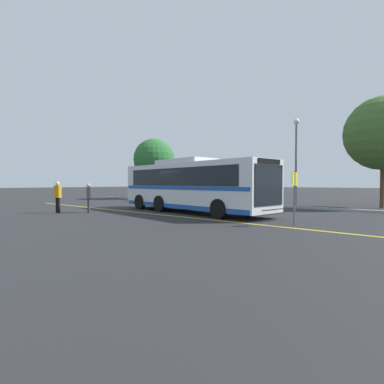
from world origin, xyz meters
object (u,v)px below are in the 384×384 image
Objects in this scene: transit_bus at (192,185)px; pedestrian_1 at (58,195)px; parked_car_1 at (208,196)px; tree_1 at (383,133)px; tree_0 at (154,159)px; parked_car_0 at (156,194)px; street_lamp at (296,149)px; bus_stop_sign at (295,191)px; pedestrian_0 at (89,196)px.

pedestrian_1 is (-5.81, -5.50, -0.60)m from transit_bus.
pedestrian_1 is at bearing -16.38° from parked_car_1.
transit_bus reaches higher than parked_car_1.
transit_bus is 14.31m from tree_1.
pedestrian_1 is (-2.56, -11.24, 0.38)m from parked_car_1.
transit_bus is at bearing -33.80° from tree_0.
tree_1 reaches higher than parked_car_0.
street_lamp is 6.00m from tree_1.
tree_0 reaches higher than bus_stop_sign.
pedestrian_1 is 22.17m from tree_1.
bus_stop_sign is (12.78, 4.01, 0.36)m from pedestrian_1.
transit_bus is 1.75× the size of street_lamp.
tree_0 is at bearing 156.23° from pedestrian_0.
tree_0 is at bearing -174.46° from tree_1.
tree_0 is (-7.73, 14.56, 3.37)m from pedestrian_1.
parked_car_0 is at bearing -106.57° from bus_stop_sign.
pedestrian_0 is at bearing -10.65° from parked_car_1.
tree_0 is at bearing -132.52° from parked_car_0.
pedestrian_0 is at bearing 23.64° from parked_car_0.
pedestrian_0 is 0.94× the size of pedestrian_1.
parked_car_1 is 2.10× the size of bus_stop_sign.
tree_0 is (-4.00, 3.30, 3.68)m from parked_car_0.
transit_bus is at bearing -112.12° from street_lamp.
street_lamp is at bearing -151.25° from bus_stop_sign.
bus_stop_sign reaches higher than pedestrian_0.
parked_car_1 is at bearing 114.96° from pedestrian_0.
pedestrian_0 is at bearing -129.44° from tree_1.
pedestrian_0 reaches higher than parked_car_0.
bus_stop_sign is (10.22, -7.23, 0.74)m from parked_car_1.
transit_bus is at bearing 75.44° from pedestrian_0.
pedestrian_1 is 16.52m from street_lamp.
parked_car_0 is 13.42m from street_lamp.
bus_stop_sign is at bearing 63.20° from parked_car_0.
pedestrian_0 is 20.42m from tree_1.
transit_bus reaches higher than bus_stop_sign.
bus_stop_sign is at bearing 45.59° from pedestrian_0.
transit_bus is 7.13m from bus_stop_sign.
parked_car_0 reaches higher than parked_car_1.
pedestrian_1 is at bearing -65.41° from bus_stop_sign.
street_lamp reaches higher than transit_bus.
parked_car_0 is at bearing 148.75° from pedestrian_0.
parked_car_1 is 0.74× the size of street_lamp.
bus_stop_sign is (11.46, 2.76, 0.44)m from pedestrian_0.
tree_0 is 0.86× the size of tree_1.
parked_car_1 is 10.07m from pedestrian_0.
tree_0 reaches higher than street_lamp.
tree_0 is (-13.54, 9.06, 2.77)m from transit_bus.
transit_bus is 1.68× the size of tree_0.
pedestrian_1 is at bearing 15.23° from parked_car_0.
transit_bus is 4.98× the size of bus_stop_sign.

